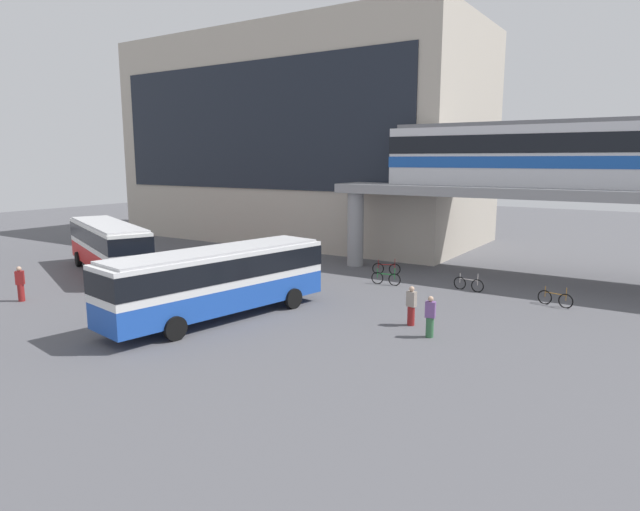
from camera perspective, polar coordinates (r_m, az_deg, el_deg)
The scene contains 13 objects.
ground_plane at distance 33.31m, azimuth -0.32°, elevation -2.52°, with size 120.00×120.00×0.00m, color #515156.
station_building at distance 51.63m, azimuth -1.75°, elevation 11.89°, with size 31.80×14.99×17.90m.
elevated_platform at distance 35.48m, azimuth 24.70°, elevation 5.18°, with size 28.47×6.78×5.58m.
train at distance 35.37m, azimuth 25.36°, elevation 9.59°, with size 22.80×2.96×3.84m.
bus_main at distance 25.28m, azimuth -10.56°, elevation -2.09°, with size 4.46×11.32×3.22m.
bus_secondary at distance 37.44m, azimuth -21.12°, elevation 1.29°, with size 11.15×6.70×3.22m.
bicycle_brown at distance 29.75m, azimuth 23.21°, elevation -4.15°, with size 1.75×0.49×1.04m.
bicycle_silver at distance 31.61m, azimuth 15.16°, elevation -2.89°, with size 1.78×0.30×1.04m.
bicycle_green at distance 32.17m, azimuth 6.85°, elevation -2.39°, with size 1.78×0.29×1.04m.
bicycle_red at distance 35.06m, azimuth 6.90°, elevation -1.36°, with size 1.69×0.69×1.04m.
pedestrian_walking_across at distance 22.97m, azimuth 11.35°, elevation -6.37°, with size 0.44×0.33×1.73m.
pedestrian_waiting_near_stop at distance 24.43m, azimuth 9.45°, elevation -5.29°, with size 0.43×0.32×1.75m.
pedestrian_near_building at distance 32.04m, azimuth -28.65°, elevation -2.68°, with size 0.46×0.47×1.82m.
Camera 1 is at (17.84, -17.19, 7.18)m, focal length 30.84 mm.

